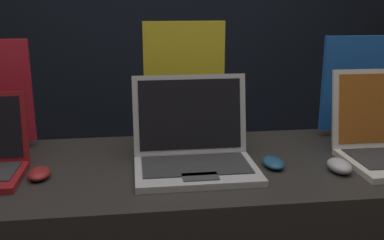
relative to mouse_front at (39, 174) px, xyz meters
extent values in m
cube|color=black|center=(0.49, 1.76, 0.51)|extent=(8.00, 0.05, 2.80)
ellipsoid|color=maroon|center=(0.00, 0.00, 0.00)|extent=(0.07, 0.10, 0.03)
cube|color=#B7B7BC|center=(0.48, -0.02, -0.01)|extent=(0.38, 0.27, 0.02)
cube|color=#2D2D30|center=(0.48, 0.00, 0.01)|extent=(0.34, 0.19, 0.00)
cube|color=#3F3F42|center=(0.48, -0.11, 0.01)|extent=(0.11, 0.06, 0.00)
cube|color=#B7B7BC|center=(0.48, 0.13, 0.14)|extent=(0.38, 0.06, 0.27)
cube|color=black|center=(0.48, 0.13, 0.14)|extent=(0.35, 0.05, 0.23)
ellipsoid|color=navy|center=(0.74, 0.00, 0.00)|extent=(0.07, 0.11, 0.03)
cube|color=black|center=(0.48, 0.30, 0.00)|extent=(0.16, 0.07, 0.02)
cube|color=gold|center=(0.48, 0.30, 0.22)|extent=(0.30, 0.02, 0.43)
ellipsoid|color=#B2B2B7|center=(0.93, -0.07, 0.00)|extent=(0.07, 0.11, 0.04)
cube|color=black|center=(1.18, 0.31, 0.00)|extent=(0.17, 0.07, 0.02)
cube|color=#1E59B2|center=(1.18, 0.31, 0.19)|extent=(0.32, 0.02, 0.37)
camera|label=1|loc=(0.29, -1.33, 0.51)|focal=42.00mm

